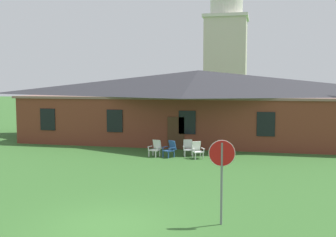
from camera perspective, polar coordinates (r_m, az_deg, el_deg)
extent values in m
plane|color=#336028|center=(12.85, -8.71, -14.60)|extent=(200.00, 200.00, 0.00)
cube|color=brown|center=(30.99, 4.30, 0.05)|extent=(24.47, 10.00, 3.20)
cube|color=#835E55|center=(30.89, 4.32, 3.15)|extent=(24.96, 10.20, 0.16)
pyramid|color=#28282D|center=(30.87, 4.33, 5.03)|extent=(25.45, 10.40, 1.86)
cube|color=black|center=(29.33, -16.49, -0.12)|extent=(1.10, 0.06, 1.50)
cube|color=black|center=(27.30, -7.47, -0.33)|extent=(1.10, 0.06, 1.50)
cube|color=black|center=(26.03, 2.70, -0.55)|extent=(1.10, 0.06, 1.50)
cube|color=black|center=(25.65, 13.54, -0.77)|extent=(1.10, 0.06, 1.50)
cube|color=#422819|center=(26.24, 1.12, -2.06)|extent=(1.10, 0.06, 2.10)
cube|color=beige|center=(49.63, 8.08, 6.84)|extent=(4.80, 4.80, 11.76)
cube|color=silver|center=(50.19, 8.17, 13.77)|extent=(5.18, 5.18, 0.36)
cylinder|color=silver|center=(50.40, 8.19, 15.21)|extent=(3.80, 3.80, 2.20)
cylinder|color=slate|center=(12.54, 7.51, -9.06)|extent=(0.07, 0.07, 2.52)
cylinder|color=white|center=(12.36, 7.55, -4.83)|extent=(0.80, 0.12, 0.81)
cylinder|color=#B71414|center=(12.34, 7.56, -4.85)|extent=(0.76, 0.12, 0.76)
cube|color=silver|center=(23.48, -1.74, -5.06)|extent=(0.06, 0.06, 0.36)
cube|color=silver|center=(23.72, -2.68, -4.96)|extent=(0.06, 0.06, 0.36)
cube|color=silver|center=(23.85, -1.18, -4.90)|extent=(0.06, 0.06, 0.36)
cube|color=silver|center=(24.09, -2.12, -4.80)|extent=(0.06, 0.06, 0.36)
cube|color=silver|center=(23.75, -1.93, -4.44)|extent=(0.67, 0.66, 0.05)
cube|color=silver|center=(23.96, -1.54, -3.63)|extent=(0.55, 0.33, 0.54)
cube|color=silver|center=(23.55, -1.36, -4.04)|extent=(0.20, 0.46, 0.03)
cube|color=silver|center=(23.43, -1.56, -4.36)|extent=(0.05, 0.05, 0.22)
cube|color=silver|center=(23.85, -2.55, -3.93)|extent=(0.20, 0.46, 0.03)
cube|color=silver|center=(23.73, -2.76, -4.24)|extent=(0.05, 0.05, 0.22)
cube|color=#2D5693|center=(23.23, 0.06, -5.17)|extent=(0.07, 0.07, 0.36)
cube|color=#2D5693|center=(23.57, -0.70, -5.02)|extent=(0.07, 0.07, 0.36)
cube|color=#2D5693|center=(23.53, 0.85, -5.04)|extent=(0.07, 0.07, 0.36)
cube|color=#2D5693|center=(23.86, 0.09, -4.89)|extent=(0.07, 0.07, 0.36)
cube|color=#2D5693|center=(23.51, 0.07, -4.54)|extent=(0.74, 0.74, 0.05)
cube|color=#2D5693|center=(23.67, 0.63, -3.73)|extent=(0.53, 0.45, 0.54)
cube|color=#2D5693|center=(23.26, 0.52, -4.16)|extent=(0.32, 0.42, 0.03)
cube|color=#2D5693|center=(23.17, 0.23, -4.47)|extent=(0.06, 0.06, 0.22)
cube|color=#2D5693|center=(23.68, -0.44, -3.99)|extent=(0.32, 0.42, 0.03)
cube|color=#2D5693|center=(23.59, -0.73, -4.30)|extent=(0.06, 0.06, 0.22)
cube|color=white|center=(23.75, 3.49, -4.95)|extent=(0.06, 0.06, 0.36)
cube|color=white|center=(23.69, 2.38, -4.97)|extent=(0.06, 0.06, 0.36)
cube|color=white|center=(24.18, 3.34, -4.77)|extent=(0.06, 0.06, 0.36)
cube|color=white|center=(24.13, 2.26, -4.79)|extent=(0.06, 0.06, 0.36)
cube|color=white|center=(23.90, 2.87, -4.38)|extent=(0.67, 0.66, 0.05)
cube|color=white|center=(24.16, 2.78, -3.56)|extent=(0.55, 0.33, 0.54)
cube|color=white|center=(23.89, 3.57, -3.92)|extent=(0.20, 0.46, 0.03)
cube|color=white|center=(23.75, 3.62, -4.24)|extent=(0.05, 0.05, 0.22)
cube|color=white|center=(23.82, 2.18, -3.94)|extent=(0.20, 0.46, 0.03)
cube|color=white|center=(23.68, 2.23, -4.26)|extent=(0.05, 0.05, 0.22)
cube|color=silver|center=(23.09, 4.94, -5.25)|extent=(0.07, 0.07, 0.36)
cube|color=silver|center=(22.93, 3.86, -5.31)|extent=(0.07, 0.07, 0.36)
cube|color=silver|center=(23.50, 4.56, -5.07)|extent=(0.07, 0.07, 0.36)
cube|color=silver|center=(23.34, 3.50, -5.13)|extent=(0.07, 0.07, 0.36)
cube|color=silver|center=(23.18, 4.22, -4.69)|extent=(0.72, 0.71, 0.05)
cube|color=silver|center=(23.42, 3.96, -3.84)|extent=(0.54, 0.41, 0.54)
cube|color=silver|center=(23.23, 4.91, -4.19)|extent=(0.27, 0.44, 0.03)
cube|color=silver|center=(23.10, 5.05, -4.52)|extent=(0.05, 0.05, 0.22)
cube|color=silver|center=(23.03, 3.56, -4.26)|extent=(0.27, 0.44, 0.03)
cube|color=silver|center=(22.90, 3.69, -4.59)|extent=(0.05, 0.05, 0.22)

